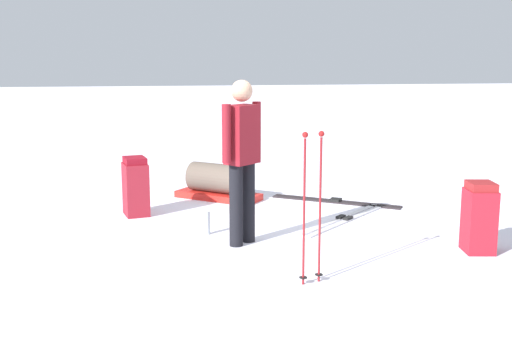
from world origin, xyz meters
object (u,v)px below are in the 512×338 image
Objects in this scene: skier_standing at (242,153)px; backpack_large_dark at (479,218)px; backpack_bright at (136,187)px; ski_poles_planted_near at (312,200)px; ski_pair_far at (335,201)px; gear_sled at (218,183)px; thermos_bottle at (207,223)px; ski_pair_near at (344,219)px.

skier_standing is 2.45m from backpack_large_dark.
backpack_bright is 3.10m from ski_poles_planted_near.
ski_poles_planted_near is at bearing 68.44° from ski_pair_far.
backpack_bright is 0.61× the size of gear_sled.
skier_standing is at bearing 128.75° from thermos_bottle.
ski_pair_near is 2.30m from ski_poles_planted_near.
gear_sled is 1.78m from thermos_bottle.
backpack_large_dark is 3.99m from backpack_bright.
ski_poles_planted_near is at bearing 96.45° from gear_sled.
ski_pair_far is (-1.54, -1.64, -0.94)m from skier_standing.
ski_pair_far is at bearing -111.56° from ski_poles_planted_near.
skier_standing is at bearing 27.63° from ski_pair_near.
ski_pair_far is 2.24m from thermos_bottle.
ski_poles_planted_near is at bearing 16.16° from backpack_large_dark.
ski_poles_planted_near is at bearing 107.56° from skier_standing.
ski_pair_far is 3.19m from ski_poles_planted_near.
backpack_large_dark reaches higher than gear_sled.
ski_pair_near is 0.95m from ski_pair_far.
skier_standing is 1.10× the size of ski_pair_far.
backpack_bright is at bearing 4.52° from ski_pair_far.
skier_standing reaches higher than gear_sled.
ski_poles_planted_near is 3.46m from gear_sled.
gear_sled is (2.26, -2.86, -0.12)m from backpack_large_dark.
gear_sled is at bearing -51.68° from backpack_large_dark.
ski_poles_planted_near reaches higher than ski_pair_far.
skier_standing reaches higher than backpack_large_dark.
backpack_bright reaches higher than ski_pair_near.
skier_standing is at bearing 46.84° from ski_pair_far.
ski_poles_planted_near reaches higher than backpack_large_dark.
ski_pair_near is 2.02× the size of backpack_large_dark.
ski_pair_far is at bearing -72.75° from backpack_large_dark.
backpack_large_dark is (-2.27, 0.71, -0.61)m from skier_standing.
ski_pair_near is 1.72m from thermos_bottle.
backpack_bright is 2.79× the size of thermos_bottle.
ski_pair_far is 1.62m from gear_sled.
thermos_bottle is (0.33, -0.41, -0.82)m from skier_standing.
ski_pair_near is (-1.36, -0.71, -0.94)m from skier_standing.
backpack_large_dark is at bearing 162.65° from skier_standing.
thermos_bottle is at bearing 78.94° from gear_sled.
ski_pair_near is 0.93× the size of ski_pair_far.
backpack_large_dark is 1.99m from ski_poles_planted_near.
backpack_bright is at bearing 32.78° from gear_sled.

